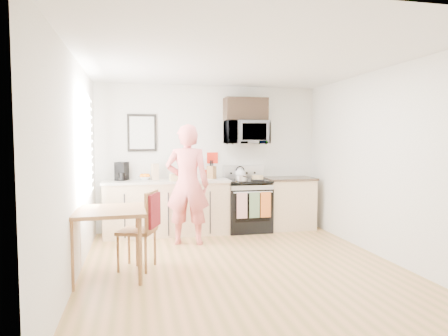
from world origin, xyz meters
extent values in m
plane|color=olive|center=(0.00, 0.00, 0.00)|extent=(4.60, 4.60, 0.00)
cube|color=silver|center=(0.00, 2.30, 1.30)|extent=(4.00, 0.04, 2.60)
cube|color=silver|center=(0.00, -2.30, 1.30)|extent=(4.00, 0.04, 2.60)
cube|color=silver|center=(-2.00, 0.00, 1.30)|extent=(0.04, 4.60, 2.60)
cube|color=silver|center=(2.00, 0.00, 1.30)|extent=(0.04, 4.60, 2.60)
cube|color=silver|center=(0.00, 0.00, 2.60)|extent=(4.00, 4.60, 0.04)
cube|color=white|center=(-1.98, 0.80, 1.55)|extent=(0.02, 1.40, 1.50)
cube|color=white|center=(-1.97, 0.80, 1.55)|extent=(0.01, 1.30, 1.40)
cube|color=tan|center=(-0.80, 2.00, 0.45)|extent=(2.10, 0.60, 0.90)
cube|color=beige|center=(-0.80, 2.00, 0.92)|extent=(2.14, 0.64, 0.04)
cube|color=tan|center=(1.43, 2.00, 0.45)|extent=(0.84, 0.60, 0.90)
cube|color=black|center=(1.43, 2.00, 0.92)|extent=(0.88, 0.64, 0.04)
cube|color=black|center=(0.63, 1.97, 0.39)|extent=(0.76, 0.65, 0.77)
cube|color=black|center=(0.63, 1.66, 0.45)|extent=(0.61, 0.02, 0.45)
cube|color=silver|center=(0.63, 1.66, 0.78)|extent=(0.74, 0.02, 0.14)
cylinder|color=silver|center=(0.63, 1.61, 0.74)|extent=(0.68, 0.02, 0.02)
cube|color=black|center=(0.63, 1.97, 0.90)|extent=(0.76, 0.65, 0.04)
cube|color=silver|center=(0.63, 2.25, 1.04)|extent=(0.76, 0.08, 0.24)
cube|color=silver|center=(0.43, 1.61, 0.52)|extent=(0.18, 0.02, 0.44)
cube|color=#5B7C53|center=(0.65, 1.61, 0.52)|extent=(0.18, 0.02, 0.44)
cube|color=#D85220|center=(0.85, 1.61, 0.52)|extent=(0.18, 0.02, 0.44)
imported|color=silver|center=(0.63, 2.08, 1.76)|extent=(0.76, 0.51, 0.42)
cube|color=black|center=(0.63, 2.12, 2.18)|extent=(0.76, 0.35, 0.40)
cube|color=black|center=(-1.20, 2.28, 1.75)|extent=(0.50, 0.03, 0.65)
cube|color=#ACB2A9|center=(-1.20, 2.26, 1.75)|extent=(0.42, 0.01, 0.56)
cube|color=red|center=(0.05, 2.28, 1.30)|extent=(0.20, 0.02, 0.20)
imported|color=#B63632|center=(-0.53, 1.30, 0.93)|extent=(0.77, 0.60, 1.87)
cube|color=brown|center=(-1.65, -0.03, 0.79)|extent=(0.87, 0.87, 0.04)
cylinder|color=brown|center=(-2.00, -0.40, 0.39)|extent=(0.05, 0.05, 0.77)
cylinder|color=brown|center=(-1.28, -0.38, 0.39)|extent=(0.05, 0.05, 0.77)
cylinder|color=brown|center=(-2.02, 0.31, 0.39)|extent=(0.05, 0.05, 0.77)
cylinder|color=brown|center=(-1.30, 0.34, 0.39)|extent=(0.05, 0.05, 0.77)
cube|color=brown|center=(-1.31, 0.23, 0.48)|extent=(0.54, 0.54, 0.04)
cube|color=brown|center=(-1.13, 0.16, 0.74)|extent=(0.19, 0.40, 0.50)
cube|color=#5A0F15|center=(-1.10, 0.15, 0.75)|extent=(0.19, 0.37, 0.42)
cylinder|color=brown|center=(-1.54, 0.12, 0.23)|extent=(0.03, 0.03, 0.46)
cylinder|color=brown|center=(-1.21, 0.00, 0.23)|extent=(0.03, 0.03, 0.46)
cylinder|color=brown|center=(-1.41, 0.46, 0.23)|extent=(0.03, 0.03, 0.46)
cylinder|color=brown|center=(-1.08, 0.33, 0.23)|extent=(0.03, 0.03, 0.46)
cube|color=brown|center=(0.00, 2.08, 1.05)|extent=(0.17, 0.18, 0.22)
cylinder|color=red|center=(-0.11, 2.22, 1.02)|extent=(0.12, 0.12, 0.15)
imported|color=white|center=(-1.16, 2.16, 0.97)|extent=(0.29, 0.29, 0.06)
cube|color=tan|center=(-0.99, 2.09, 1.08)|extent=(0.13, 0.13, 0.28)
cube|color=black|center=(-1.55, 2.13, 1.10)|extent=(0.25, 0.27, 0.31)
cylinder|color=black|center=(-1.55, 2.03, 1.02)|extent=(0.12, 0.12, 0.12)
cube|color=tan|center=(-0.60, 1.83, 1.00)|extent=(0.33, 0.18, 0.11)
cylinder|color=black|center=(0.78, 1.84, 0.93)|extent=(0.24, 0.24, 0.01)
cylinder|color=tan|center=(0.78, 1.84, 0.97)|extent=(0.20, 0.20, 0.07)
sphere|color=white|center=(0.54, 2.15, 1.02)|extent=(0.18, 0.18, 0.18)
cone|color=white|center=(0.54, 2.15, 1.11)|extent=(0.06, 0.06, 0.06)
torus|color=black|center=(0.54, 2.15, 1.07)|extent=(0.16, 0.02, 0.16)
cylinder|color=silver|center=(0.46, 1.76, 0.97)|extent=(0.19, 0.19, 0.10)
cylinder|color=black|center=(0.47, 1.62, 1.01)|extent=(0.03, 0.17, 0.02)
camera|label=1|loc=(-1.30, -4.84, 1.62)|focal=32.00mm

